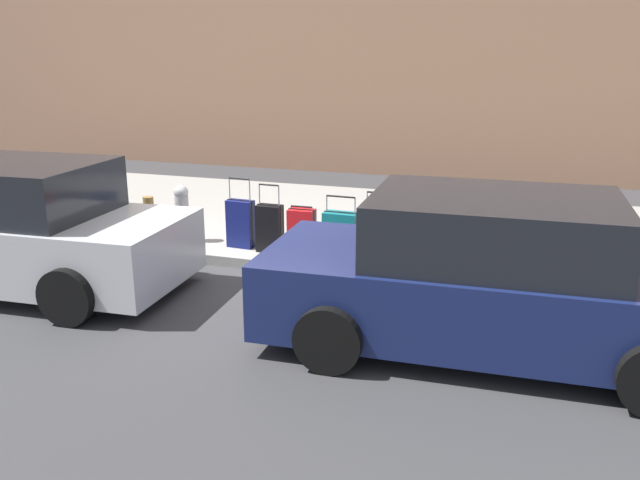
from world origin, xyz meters
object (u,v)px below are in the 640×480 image
object	(u,v)px
suitcase_maroon_0	(470,247)
suitcase_black_5	(270,228)
suitcase_olive_1	(423,241)
suitcase_silver_2	(381,235)
bollard_post	(150,219)
parked_car_silver_1	(16,229)
suitcase_navy_6	(241,224)
fire_hydrant	(182,212)
parked_car_navy_0	(490,279)
suitcase_teal_3	(340,234)
suitcase_red_4	(302,232)

from	to	relation	value
suitcase_maroon_0	suitcase_black_5	xyz separation A→B (m)	(2.70, 0.15, 0.06)
suitcase_olive_1	suitcase_silver_2	xyz separation A→B (m)	(0.57, -0.05, 0.02)
bollard_post	parked_car_silver_1	size ratio (longest dim) A/B	0.15
suitcase_olive_1	suitcase_black_5	world-z (taller)	suitcase_black_5
suitcase_maroon_0	suitcase_silver_2	distance (m)	1.16
suitcase_black_5	suitcase_navy_6	xyz separation A→B (m)	(0.47, -0.07, 0.01)
suitcase_navy_6	parked_car_silver_1	xyz separation A→B (m)	(2.08, 1.99, 0.25)
suitcase_olive_1	parked_car_silver_1	size ratio (longest dim) A/B	0.21
fire_hydrant	parked_car_silver_1	bearing A→B (deg)	60.00
bollard_post	parked_car_navy_0	xyz separation A→B (m)	(-4.96, 1.84, 0.25)
fire_hydrant	suitcase_teal_3	bearing A→B (deg)	-178.61
suitcase_teal_3	suitcase_navy_6	world-z (taller)	suitcase_navy_6
suitcase_silver_2	suitcase_red_4	distance (m)	1.09
parked_car_silver_1	fire_hydrant	bearing A→B (deg)	-120.00
suitcase_red_4	bollard_post	xyz separation A→B (m)	(2.33, 0.09, 0.02)
suitcase_black_5	bollard_post	size ratio (longest dim) A/B	1.45
suitcase_red_4	fire_hydrant	bearing A→B (deg)	-1.80
suitcase_silver_2	suitcase_navy_6	world-z (taller)	suitcase_navy_6
suitcase_silver_2	suitcase_teal_3	world-z (taller)	suitcase_silver_2
parked_car_navy_0	fire_hydrant	bearing A→B (deg)	-23.87
fire_hydrant	parked_car_silver_1	size ratio (longest dim) A/B	0.19
suitcase_black_5	bollard_post	xyz separation A→B (m)	(1.86, 0.07, -0.00)
bollard_post	suitcase_silver_2	bearing A→B (deg)	-177.16
suitcase_maroon_0	fire_hydrant	bearing A→B (deg)	0.99
suitcase_olive_1	suitcase_navy_6	world-z (taller)	suitcase_navy_6
suitcase_silver_2	parked_car_silver_1	size ratio (longest dim) A/B	0.22
suitcase_maroon_0	suitcase_black_5	distance (m)	2.71
suitcase_maroon_0	fire_hydrant	size ratio (longest dim) A/B	0.98
bollard_post	parked_car_silver_1	distance (m)	1.98
suitcase_teal_3	bollard_post	xyz separation A→B (m)	(2.84, 0.21, 0.03)
suitcase_teal_3	suitcase_navy_6	size ratio (longest dim) A/B	0.83
bollard_post	fire_hydrant	bearing A→B (deg)	-161.88
suitcase_silver_2	suitcase_teal_3	bearing A→B (deg)	-3.87
suitcase_olive_1	suitcase_black_5	size ratio (longest dim) A/B	0.92
suitcase_navy_6	parked_car_navy_0	bearing A→B (deg)	150.91
fire_hydrant	parked_car_navy_0	distance (m)	4.92
suitcase_olive_1	suitcase_silver_2	world-z (taller)	suitcase_silver_2
bollard_post	parked_car_silver_1	bearing A→B (deg)	69.42
suitcase_navy_6	fire_hydrant	world-z (taller)	suitcase_navy_6
suitcase_red_4	suitcase_navy_6	world-z (taller)	suitcase_navy_6
suitcase_black_5	parked_car_navy_0	bearing A→B (deg)	148.28
fire_hydrant	suitcase_black_5	bearing A→B (deg)	176.82
suitcase_olive_1	suitcase_red_4	size ratio (longest dim) A/B	1.28
suitcase_black_5	suitcase_navy_6	distance (m)	0.48
fire_hydrant	parked_car_silver_1	xyz separation A→B (m)	(1.15, 1.99, 0.16)
suitcase_red_4	suitcase_teal_3	bearing A→B (deg)	-167.30
suitcase_maroon_0	suitcase_olive_1	distance (m)	0.59
suitcase_olive_1	suitcase_red_4	world-z (taller)	suitcase_olive_1
suitcase_black_5	suitcase_maroon_0	bearing A→B (deg)	-176.85
suitcase_olive_1	suitcase_black_5	distance (m)	2.12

